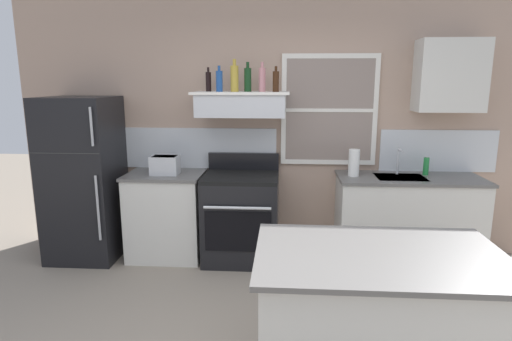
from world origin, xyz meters
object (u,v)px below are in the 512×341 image
(refrigerator, at_px, (84,179))
(dish_soap_bottle, at_px, (426,166))
(toaster, at_px, (165,165))
(bottle_blue_liqueur, at_px, (219,81))
(paper_towel_roll, at_px, (354,163))
(kitchen_island, at_px, (376,326))
(bottle_champagne_gold_foil, at_px, (235,78))
(bottle_rose_pink, at_px, (262,79))
(bottle_balsamic_dark, at_px, (208,81))
(bottle_dark_green_wine, at_px, (248,79))
(stove_range, at_px, (241,217))
(bottle_brown_stout, at_px, (276,81))

(refrigerator, height_order, dish_soap_bottle, refrigerator)
(dish_soap_bottle, bearing_deg, toaster, -176.60)
(bottle_blue_liqueur, relative_size, paper_towel_roll, 0.94)
(kitchen_island, bearing_deg, toaster, 132.62)
(paper_towel_roll, relative_size, dish_soap_bottle, 1.50)
(bottle_champagne_gold_foil, height_order, bottle_rose_pink, bottle_champagne_gold_foil)
(bottle_champagne_gold_foil, xyz_separation_m, kitchen_island, (1.05, -2.01, -1.42))
(bottle_balsamic_dark, xyz_separation_m, bottle_rose_pink, (0.55, -0.05, 0.02))
(bottle_rose_pink, bearing_deg, dish_soap_bottle, 1.27)
(bottle_dark_green_wine, height_order, kitchen_island, bottle_dark_green_wine)
(stove_range, relative_size, bottle_blue_liqueur, 4.31)
(toaster, bearing_deg, refrigerator, -179.84)
(toaster, distance_m, dish_soap_bottle, 2.66)
(bottle_blue_liqueur, height_order, bottle_champagne_gold_foil, bottle_champagne_gold_foil)
(bottle_balsamic_dark, distance_m, paper_towel_roll, 1.69)
(bottle_dark_green_wine, bearing_deg, bottle_balsamic_dark, 170.66)
(bottle_champagne_gold_foil, relative_size, kitchen_island, 0.23)
(kitchen_island, bearing_deg, bottle_rose_pink, 110.93)
(bottle_brown_stout, height_order, dish_soap_bottle, bottle_brown_stout)
(paper_towel_roll, height_order, kitchen_island, paper_towel_roll)
(stove_range, xyz_separation_m, bottle_dark_green_wine, (0.07, 0.09, 1.40))
(stove_range, xyz_separation_m, kitchen_island, (0.99, -1.94, -0.01))
(bottle_blue_liqueur, distance_m, bottle_rose_pink, 0.43)
(bottle_brown_stout, bearing_deg, paper_towel_roll, -0.03)
(bottle_blue_liqueur, distance_m, bottle_dark_green_wine, 0.28)
(paper_towel_roll, bearing_deg, refrigerator, -178.76)
(bottle_blue_liqueur, height_order, kitchen_island, bottle_blue_liqueur)
(bottle_balsamic_dark, bearing_deg, bottle_rose_pink, -5.70)
(bottle_dark_green_wine, distance_m, kitchen_island, 2.64)
(bottle_blue_liqueur, xyz_separation_m, bottle_dark_green_wine, (0.28, 0.04, 0.01))
(bottle_balsamic_dark, relative_size, bottle_champagne_gold_foil, 0.76)
(stove_range, relative_size, bottle_balsamic_dark, 4.54)
(bottle_rose_pink, xyz_separation_m, dish_soap_bottle, (1.67, 0.04, -0.87))
(bottle_balsamic_dark, xyz_separation_m, bottle_blue_liqueur, (0.13, -0.11, 0.01))
(toaster, height_order, bottle_balsamic_dark, bottle_balsamic_dark)
(paper_towel_roll, bearing_deg, bottle_rose_pink, 176.12)
(kitchen_island, bearing_deg, bottle_dark_green_wine, 114.46)
(bottle_rose_pink, bearing_deg, bottle_balsamic_dark, 174.30)
(bottle_brown_stout, relative_size, dish_soap_bottle, 1.37)
(toaster, xyz_separation_m, kitchen_island, (1.77, -1.92, -0.55))
(stove_range, bearing_deg, bottle_brown_stout, 6.25)
(toaster, relative_size, stove_range, 0.27)
(bottle_brown_stout, bearing_deg, bottle_champagne_gold_foil, 176.47)
(bottle_rose_pink, distance_m, kitchen_island, 2.60)
(bottle_champagne_gold_foil, bearing_deg, bottle_brown_stout, -3.53)
(bottle_dark_green_wine, relative_size, bottle_brown_stout, 1.17)
(refrigerator, relative_size, bottle_champagne_gold_foil, 5.37)
(bottle_blue_liqueur, distance_m, paper_towel_roll, 1.57)
(bottle_blue_liqueur, height_order, paper_towel_roll, bottle_blue_liqueur)
(bottle_balsamic_dark, bearing_deg, bottle_brown_stout, -9.69)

